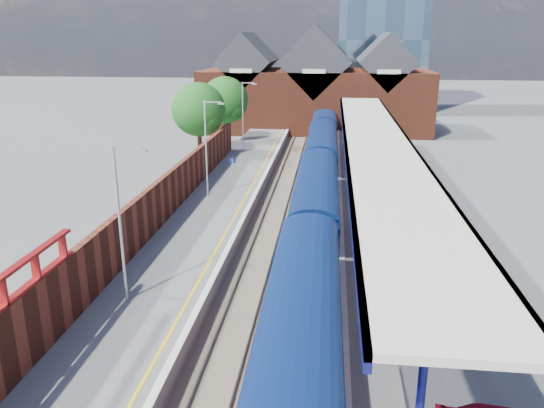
{
  "coord_description": "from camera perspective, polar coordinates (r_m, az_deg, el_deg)",
  "views": [
    {
      "loc": [
        2.35,
        -14.46,
        12.24
      ],
      "look_at": [
        -1.06,
        15.78,
        2.6
      ],
      "focal_mm": 35.0,
      "sensor_mm": 36.0,
      "label": 1
    }
  ],
  "objects": [
    {
      "name": "ground",
      "position": [
        46.17,
        3.29,
        2.18
      ],
      "size": [
        240.0,
        240.0,
        0.0
      ],
      "primitive_type": "plane",
      "color": "#5B5B5E",
      "rests_on": "ground"
    },
    {
      "name": "tree_near",
      "position": [
        52.4,
        -7.77,
        9.87
      ],
      "size": [
        5.2,
        5.2,
        8.1
      ],
      "color": "#382314",
      "rests_on": "ground"
    },
    {
      "name": "tree_far",
      "position": [
        59.92,
        -4.96,
        10.91
      ],
      "size": [
        5.2,
        5.2,
        8.1
      ],
      "color": "#382314",
      "rests_on": "ground"
    },
    {
      "name": "platform_sign",
      "position": [
        40.3,
        -4.27,
        3.82
      ],
      "size": [
        0.55,
        0.08,
        2.5
      ],
      "color": "#A5A8AA",
      "rests_on": "left_platform"
    },
    {
      "name": "left_platform",
      "position": [
        37.24,
        -6.08,
        -0.9
      ],
      "size": [
        5.0,
        76.0,
        1.0
      ],
      "primitive_type": "cube",
      "color": "#565659",
      "rests_on": "ground"
    },
    {
      "name": "brick_wall",
      "position": [
        31.45,
        -13.33,
        -1.05
      ],
      "size": [
        0.35,
        50.0,
        3.86
      ],
      "color": "#602919",
      "rests_on": "left_platform"
    },
    {
      "name": "station_building",
      "position": [
        72.81,
        4.66,
        12.17
      ],
      "size": [
        30.0,
        12.12,
        13.78
      ],
      "color": "#602919",
      "rests_on": "ground"
    },
    {
      "name": "yellow_line",
      "position": [
        36.75,
        -3.43,
        -0.25
      ],
      "size": [
        0.14,
        76.0,
        0.01
      ],
      "primitive_type": "cube",
      "color": "yellow",
      "rests_on": "left_platform"
    },
    {
      "name": "lamp_post_c",
      "position": [
        38.18,
        -6.93,
        6.51
      ],
      "size": [
        1.48,
        0.18,
        7.0
      ],
      "color": "#A5A8AA",
      "rests_on": "left_platform"
    },
    {
      "name": "coping_right",
      "position": [
        36.25,
        7.38,
        -0.6
      ],
      "size": [
        0.3,
        76.0,
        0.05
      ],
      "primitive_type": "cube",
      "color": "silver",
      "rests_on": "right_platform"
    },
    {
      "name": "lamp_post_d",
      "position": [
        53.67,
        -3.02,
        9.79
      ],
      "size": [
        1.48,
        0.18,
        7.0
      ],
      "color": "#A5A8AA",
      "rests_on": "left_platform"
    },
    {
      "name": "coping_left",
      "position": [
        36.65,
        -2.51,
        -0.26
      ],
      "size": [
        0.3,
        76.0,
        0.05
      ],
      "primitive_type": "cube",
      "color": "silver",
      "rests_on": "left_platform"
    },
    {
      "name": "train",
      "position": [
        43.56,
        5.14,
        4.08
      ],
      "size": [
        2.95,
        65.92,
        3.45
      ],
      "color": "#0B1D4E",
      "rests_on": "ground"
    },
    {
      "name": "parked_car_blue",
      "position": [
        29.07,
        14.64,
        -4.48
      ],
      "size": [
        4.81,
        3.81,
        1.22
      ],
      "primitive_type": "imported",
      "rotation": [
        0.0,
        0.0,
        1.09
      ],
      "color": "navy",
      "rests_on": "right_platform"
    },
    {
      "name": "parked_car_silver",
      "position": [
        23.54,
        18.4,
        -9.99
      ],
      "size": [
        4.53,
        2.83,
        1.41
      ],
      "primitive_type": "imported",
      "rotation": [
        0.0,
        0.0,
        1.23
      ],
      "color": "silver",
      "rests_on": "right_platform"
    },
    {
      "name": "right_platform",
      "position": [
        36.59,
        11.81,
        -1.52
      ],
      "size": [
        6.0,
        76.0,
        1.0
      ],
      "primitive_type": "cube",
      "color": "#565659",
      "rests_on": "ground"
    },
    {
      "name": "canopy",
      "position": [
        37.21,
        11.22,
        6.42
      ],
      "size": [
        4.5,
        52.0,
        4.48
      ],
      "color": "#0E0E54",
      "rests_on": "right_platform"
    },
    {
      "name": "lamp_post_b",
      "position": [
        23.39,
        -15.8,
        -1.16
      ],
      "size": [
        1.48,
        0.18,
        7.0
      ],
      "color": "#A5A8AA",
      "rests_on": "left_platform"
    },
    {
      "name": "parked_car_dark",
      "position": [
        25.39,
        16.46,
        -7.97
      ],
      "size": [
        4.32,
        2.23,
        1.2
      ],
      "primitive_type": "imported",
      "rotation": [
        0.0,
        0.0,
        1.71
      ],
      "color": "black",
      "rests_on": "right_platform"
    },
    {
      "name": "rails",
      "position": [
        36.6,
        2.39,
        -1.77
      ],
      "size": [
        4.51,
        76.0,
        0.14
      ],
      "color": "slate",
      "rests_on": "ground"
    },
    {
      "name": "ballast_bed",
      "position": [
        36.63,
        2.39,
        -1.91
      ],
      "size": [
        6.0,
        76.0,
        0.06
      ],
      "primitive_type": "cube",
      "color": "#473D33",
      "rests_on": "ground"
    }
  ]
}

